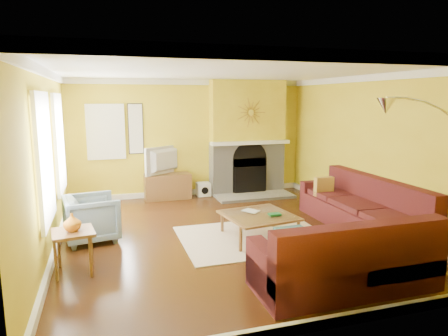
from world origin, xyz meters
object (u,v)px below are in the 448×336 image
object	(u,v)px
coffee_table	(258,226)
side_table	(74,252)
armchair	(92,218)
media_console	(168,186)
arc_lamp	(432,197)
sectional_sofa	(318,216)

from	to	relation	value
coffee_table	side_table	distance (m)	2.85
coffee_table	armchair	distance (m)	2.70
media_console	arc_lamp	distance (m)	5.83
armchair	arc_lamp	bearing A→B (deg)	-136.16
side_table	arc_lamp	distance (m)	4.50
coffee_table	armchair	bearing A→B (deg)	164.93
coffee_table	side_table	bearing A→B (deg)	-169.88
sectional_sofa	arc_lamp	bearing A→B (deg)	-74.12
sectional_sofa	media_console	world-z (taller)	sectional_sofa
media_console	side_table	size ratio (longest dim) A/B	1.83
media_console	armchair	distance (m)	2.89
coffee_table	side_table	size ratio (longest dim) A/B	1.85
media_console	sectional_sofa	bearing A→B (deg)	-63.43
armchair	side_table	world-z (taller)	armchair
coffee_table	arc_lamp	xyz separation A→B (m)	(1.28, -2.20, 0.93)
media_console	side_table	xyz separation A→B (m)	(-1.80, -3.60, -0.00)
coffee_table	media_console	size ratio (longest dim) A/B	1.02
media_console	arc_lamp	xyz separation A→B (m)	(2.28, -5.30, 0.85)
sectional_sofa	side_table	size ratio (longest dim) A/B	6.49
armchair	arc_lamp	distance (m)	4.91
armchair	arc_lamp	size ratio (longest dim) A/B	0.36
sectional_sofa	coffee_table	distance (m)	0.97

